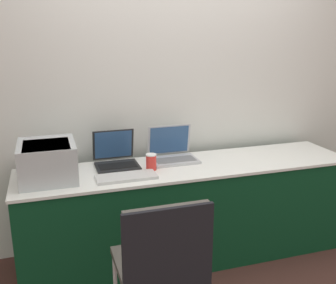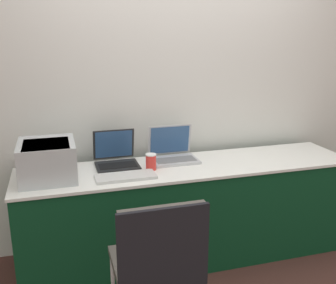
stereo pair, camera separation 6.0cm
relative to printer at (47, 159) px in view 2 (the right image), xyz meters
name	(u,v)px [view 2 (the right image)]	position (x,y,z in m)	size (l,w,h in m)	color
ground_plane	(201,275)	(0.99, -0.29, -0.88)	(14.00, 14.00, 0.00)	#472823
wall_back	(173,83)	(0.99, 0.40, 0.42)	(8.00, 0.05, 2.60)	silver
table	(188,211)	(0.99, -0.01, -0.51)	(2.48, 0.58, 0.75)	#0C381E
printer	(47,159)	(0.00, 0.00, 0.00)	(0.36, 0.41, 0.25)	#B2B7BC
laptop_left	(116,158)	(0.48, 0.14, -0.08)	(0.30, 0.30, 0.25)	black
laptop_right	(173,153)	(0.91, 0.15, -0.08)	(0.34, 0.28, 0.25)	#B7B7BC
external_keyboard	(126,177)	(0.49, -0.14, -0.12)	(0.40, 0.17, 0.02)	silver
coffee_cup	(151,162)	(0.70, -0.03, -0.08)	(0.08, 0.08, 0.12)	red
chair	(158,257)	(0.52, -0.86, -0.31)	(0.45, 0.45, 0.90)	#4C4742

